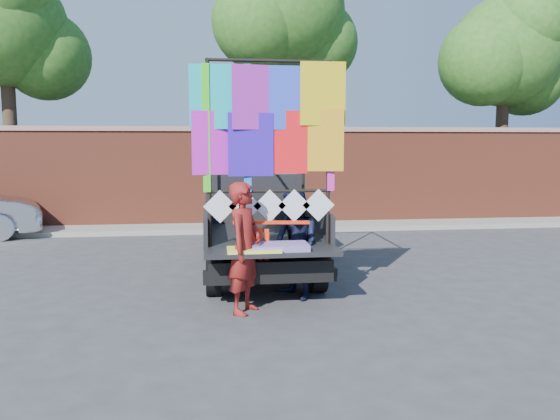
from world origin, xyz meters
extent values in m
plane|color=#38383A|center=(0.00, 0.00, 0.00)|extent=(90.00, 90.00, 0.00)
cube|color=brown|center=(0.00, 7.00, 1.25)|extent=(30.00, 0.35, 2.50)
cube|color=gray|center=(0.00, 7.00, 2.55)|extent=(30.00, 0.45, 0.12)
cube|color=gray|center=(0.00, 6.30, 0.06)|extent=(30.00, 1.20, 0.12)
cylinder|color=#38281C|center=(-6.50, 8.20, 2.45)|extent=(0.36, 0.36, 4.90)
sphere|color=#245E1A|center=(-6.50, 8.20, 5.25)|extent=(3.20, 3.20, 3.20)
sphere|color=#245E1A|center=(-5.60, 8.60, 4.55)|extent=(2.40, 2.40, 2.40)
cylinder|color=#38281C|center=(1.00, 8.20, 2.73)|extent=(0.36, 0.36, 5.46)
sphere|color=#245E1A|center=(1.00, 8.20, 5.85)|extent=(3.20, 3.20, 3.20)
sphere|color=#245E1A|center=(1.90, 8.60, 5.07)|extent=(2.40, 2.40, 2.40)
sphere|color=#245E1A|center=(0.20, 7.90, 5.46)|extent=(2.60, 2.60, 2.60)
cylinder|color=#38281C|center=(7.50, 8.20, 2.27)|extent=(0.36, 0.36, 4.55)
sphere|color=#245E1A|center=(7.50, 8.20, 4.88)|extent=(3.20, 3.20, 3.20)
sphere|color=#245E1A|center=(8.40, 8.60, 4.23)|extent=(2.40, 2.40, 2.40)
sphere|color=#245E1A|center=(6.70, 7.90, 4.55)|extent=(2.60, 2.60, 2.60)
sphere|color=#245E1A|center=(7.80, 7.60, 5.52)|extent=(2.20, 2.20, 2.20)
cylinder|color=black|center=(-1.14, 2.96, 0.32)|extent=(0.21, 0.64, 0.64)
cylinder|color=black|center=(-1.14, 0.34, 0.32)|extent=(0.21, 0.64, 0.64)
cylinder|color=black|center=(0.37, 2.96, 0.32)|extent=(0.21, 0.64, 0.64)
cylinder|color=black|center=(0.37, 0.34, 0.32)|extent=(0.21, 0.64, 0.64)
cube|color=black|center=(-0.38, 1.60, 0.49)|extent=(1.65, 4.08, 0.29)
cube|color=black|center=(-0.38, 0.87, 0.76)|extent=(1.75, 2.23, 0.10)
cube|color=black|center=(-1.24, 0.87, 0.97)|extent=(0.06, 2.23, 0.44)
cube|color=black|center=(0.47, 0.87, 0.97)|extent=(0.06, 2.23, 0.44)
cube|color=black|center=(-0.38, 1.97, 0.97)|extent=(1.75, 0.06, 0.44)
cube|color=black|center=(-0.38, 2.91, 1.02)|extent=(1.75, 1.55, 1.21)
cube|color=#8C9EAD|center=(-0.38, 2.48, 1.41)|extent=(1.55, 0.06, 0.53)
cube|color=#8C9EAD|center=(-0.38, 3.64, 1.21)|extent=(1.55, 0.10, 0.68)
cube|color=black|center=(-0.38, 3.98, 0.78)|extent=(1.70, 0.87, 0.53)
cube|color=black|center=(-0.38, -0.49, 0.78)|extent=(1.75, 0.53, 0.06)
cube|color=black|center=(-0.38, -0.27, 0.41)|extent=(1.80, 0.15, 0.17)
cylinder|color=black|center=(-1.18, -0.15, 2.02)|extent=(0.05, 0.05, 2.43)
cylinder|color=black|center=(-1.18, 1.89, 2.02)|extent=(0.05, 0.05, 2.43)
cylinder|color=black|center=(0.41, -0.15, 2.02)|extent=(0.05, 0.05, 2.43)
cylinder|color=black|center=(0.41, 1.89, 2.02)|extent=(0.05, 0.05, 2.43)
cylinder|color=black|center=(-0.38, -0.15, 3.24)|extent=(1.65, 0.04, 0.04)
cylinder|color=black|center=(-0.38, 1.89, 3.24)|extent=(1.65, 0.04, 0.04)
cylinder|color=black|center=(-1.18, 0.87, 3.24)|extent=(0.04, 2.09, 0.04)
cylinder|color=black|center=(0.41, 0.87, 3.24)|extent=(0.04, 2.09, 0.04)
cylinder|color=black|center=(-0.38, -0.15, 1.54)|extent=(1.65, 0.04, 0.04)
cube|color=#0DB2BB|center=(-1.11, -0.17, 2.80)|extent=(0.60, 0.01, 0.83)
cube|color=purple|center=(-0.63, -0.21, 2.80)|extent=(0.60, 0.01, 0.83)
cube|color=blue|center=(-0.14, -0.17, 2.80)|extent=(0.60, 0.01, 0.83)
cube|color=gold|center=(0.35, -0.21, 2.80)|extent=(0.60, 0.01, 0.83)
cube|color=#E619DF|center=(-1.11, -0.17, 2.17)|extent=(0.60, 0.01, 0.83)
cube|color=#3817D0|center=(-0.63, -0.21, 2.17)|extent=(0.60, 0.01, 0.83)
cube|color=#FF151C|center=(-0.14, -0.17, 2.17)|extent=(0.60, 0.01, 0.83)
cube|color=gold|center=(0.35, -0.21, 2.17)|extent=(0.60, 0.01, 0.83)
cube|color=#39DC1B|center=(-1.21, -0.19, 2.36)|extent=(0.10, 0.01, 1.65)
cube|color=#E125AC|center=(0.44, -0.19, 2.36)|extent=(0.10, 0.01, 1.65)
cube|color=#1C6EFF|center=(-0.68, -0.19, 2.36)|extent=(0.10, 0.01, 1.65)
cube|color=white|center=(-1.04, -0.18, 1.34)|extent=(0.44, 0.01, 0.44)
cube|color=white|center=(-0.71, -0.18, 1.34)|extent=(0.44, 0.01, 0.44)
cube|color=white|center=(-0.38, -0.18, 1.34)|extent=(0.44, 0.01, 0.44)
cube|color=white|center=(-0.05, -0.18, 1.34)|extent=(0.44, 0.01, 0.44)
cube|color=white|center=(0.28, -0.18, 1.34)|extent=(0.44, 0.01, 0.44)
cube|color=#D12E5F|center=(-0.29, -0.49, 0.85)|extent=(0.73, 0.44, 0.08)
cube|color=#EEF14C|center=(-0.63, -0.56, 0.83)|extent=(0.68, 0.39, 0.04)
imported|color=maroon|center=(-0.74, -0.52, 0.84)|extent=(0.64, 0.73, 1.69)
imported|color=#141733|center=(0.00, 0.04, 0.76)|extent=(0.87, 0.93, 1.53)
cube|color=#FD310D|center=(-0.37, -0.24, 1.13)|extent=(1.02, 0.18, 0.04)
cube|color=#FD310D|center=(-0.69, -0.26, 0.81)|extent=(0.06, 0.02, 0.59)
cube|color=#FD310D|center=(-0.61, -0.26, 0.79)|extent=(0.06, 0.02, 0.59)
cube|color=#FD310D|center=(-0.52, -0.26, 0.77)|extent=(0.06, 0.02, 0.59)
cube|color=#FD310D|center=(-0.43, -0.26, 0.75)|extent=(0.06, 0.02, 0.59)
camera|label=1|loc=(-1.14, -7.37, 2.16)|focal=35.00mm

